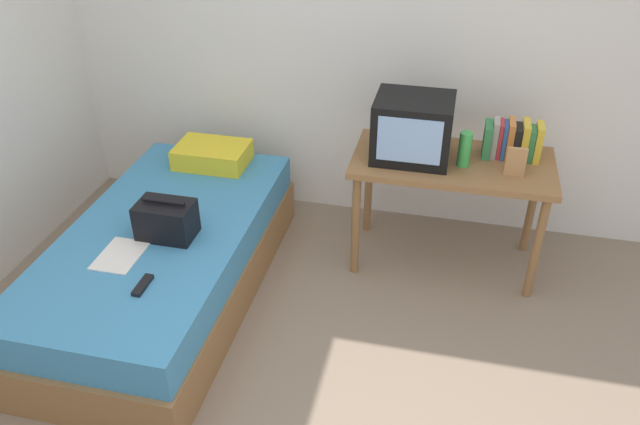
# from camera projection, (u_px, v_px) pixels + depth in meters

# --- Properties ---
(ground_plane) EXTENTS (8.00, 8.00, 0.00)m
(ground_plane) POSITION_uv_depth(u_px,v_px,m) (279.00, 421.00, 2.96)
(ground_plane) COLOR #84705B
(wall_back) EXTENTS (5.20, 0.10, 2.60)m
(wall_back) POSITION_uv_depth(u_px,v_px,m) (361.00, 26.00, 3.91)
(wall_back) COLOR silver
(wall_back) RESTS_ON ground
(bed) EXTENTS (1.00, 2.00, 0.48)m
(bed) POSITION_uv_depth(u_px,v_px,m) (165.00, 262.00, 3.62)
(bed) COLOR olive
(bed) RESTS_ON ground
(desk) EXTENTS (1.16, 0.60, 0.72)m
(desk) POSITION_uv_depth(u_px,v_px,m) (451.00, 173.00, 3.70)
(desk) COLOR olive
(desk) RESTS_ON ground
(tv) EXTENTS (0.44, 0.39, 0.36)m
(tv) POSITION_uv_depth(u_px,v_px,m) (413.00, 128.00, 3.59)
(tv) COLOR black
(tv) RESTS_ON desk
(water_bottle) EXTENTS (0.07, 0.07, 0.20)m
(water_bottle) POSITION_uv_depth(u_px,v_px,m) (465.00, 149.00, 3.53)
(water_bottle) COLOR green
(water_bottle) RESTS_ON desk
(book_row) EXTENTS (0.32, 0.17, 0.22)m
(book_row) POSITION_uv_depth(u_px,v_px,m) (512.00, 140.00, 3.62)
(book_row) COLOR #337F47
(book_row) RESTS_ON desk
(picture_frame) EXTENTS (0.11, 0.02, 0.17)m
(picture_frame) POSITION_uv_depth(u_px,v_px,m) (516.00, 162.00, 3.45)
(picture_frame) COLOR #B27F4C
(picture_frame) RESTS_ON desk
(pillow) EXTENTS (0.46, 0.32, 0.13)m
(pillow) POSITION_uv_depth(u_px,v_px,m) (212.00, 155.00, 4.08)
(pillow) COLOR yellow
(pillow) RESTS_ON bed
(handbag) EXTENTS (0.30, 0.20, 0.23)m
(handbag) POSITION_uv_depth(u_px,v_px,m) (166.00, 220.00, 3.37)
(handbag) COLOR black
(handbag) RESTS_ON bed
(magazine) EXTENTS (0.21, 0.29, 0.01)m
(magazine) POSITION_uv_depth(u_px,v_px,m) (120.00, 255.00, 3.26)
(magazine) COLOR white
(magazine) RESTS_ON bed
(remote_dark) EXTENTS (0.04, 0.16, 0.02)m
(remote_dark) POSITION_uv_depth(u_px,v_px,m) (143.00, 285.00, 3.04)
(remote_dark) COLOR black
(remote_dark) RESTS_ON bed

